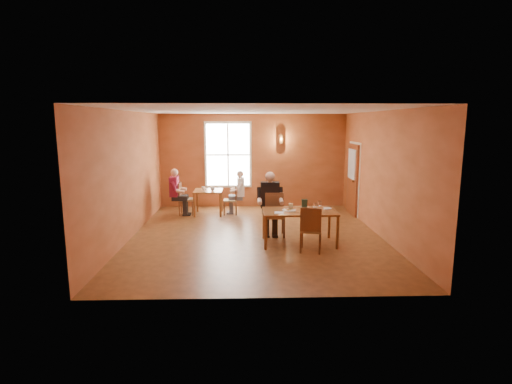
{
  "coord_description": "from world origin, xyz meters",
  "views": [
    {
      "loc": [
        -0.3,
        -9.39,
        2.73
      ],
      "look_at": [
        0.0,
        0.2,
        1.05
      ],
      "focal_mm": 28.0,
      "sensor_mm": 36.0,
      "label": 1
    }
  ],
  "objects_px": {
    "chair_diner_white": "(230,200)",
    "chair_diner_maroon": "(187,199)",
    "diner_white": "(231,193)",
    "chair_empty": "(311,229)",
    "second_table": "(209,202)",
    "main_table": "(299,227)",
    "chair_diner_main": "(275,215)",
    "diner_main": "(275,206)",
    "diner_maroon": "(185,192)"
  },
  "relations": [
    {
      "from": "chair_diner_main",
      "to": "diner_white",
      "type": "relative_size",
      "value": 0.82
    },
    {
      "from": "main_table",
      "to": "chair_diner_main",
      "type": "relative_size",
      "value": 1.59
    },
    {
      "from": "main_table",
      "to": "chair_empty",
      "type": "xyz_separation_m",
      "value": [
        0.18,
        -0.54,
        0.11
      ]
    },
    {
      "from": "chair_diner_maroon",
      "to": "diner_white",
      "type": "bearing_deg",
      "value": 90.0
    },
    {
      "from": "chair_diner_main",
      "to": "main_table",
      "type": "bearing_deg",
      "value": 127.57
    },
    {
      "from": "diner_maroon",
      "to": "second_table",
      "type": "bearing_deg",
      "value": 90.0
    },
    {
      "from": "chair_empty",
      "to": "chair_diner_white",
      "type": "height_order",
      "value": "chair_empty"
    },
    {
      "from": "diner_main",
      "to": "chair_empty",
      "type": "relative_size",
      "value": 1.51
    },
    {
      "from": "chair_diner_main",
      "to": "chair_empty",
      "type": "distance_m",
      "value": 1.37
    },
    {
      "from": "chair_diner_white",
      "to": "chair_diner_maroon",
      "type": "height_order",
      "value": "chair_diner_maroon"
    },
    {
      "from": "chair_diner_main",
      "to": "second_table",
      "type": "distance_m",
      "value": 2.99
    },
    {
      "from": "main_table",
      "to": "chair_empty",
      "type": "height_order",
      "value": "chair_empty"
    },
    {
      "from": "second_table",
      "to": "main_table",
      "type": "bearing_deg",
      "value": -52.64
    },
    {
      "from": "main_table",
      "to": "diner_main",
      "type": "xyz_separation_m",
      "value": [
        -0.5,
        0.62,
        0.36
      ]
    },
    {
      "from": "diner_main",
      "to": "chair_diner_main",
      "type": "bearing_deg",
      "value": -90.0
    },
    {
      "from": "second_table",
      "to": "chair_diner_main",
      "type": "bearing_deg",
      "value": -52.69
    },
    {
      "from": "diner_white",
      "to": "chair_diner_maroon",
      "type": "bearing_deg",
      "value": 90.0
    },
    {
      "from": "diner_main",
      "to": "diner_white",
      "type": "bearing_deg",
      "value": -64.84
    },
    {
      "from": "main_table",
      "to": "chair_diner_white",
      "type": "xyz_separation_m",
      "value": [
        -1.66,
        3.03,
        0.06
      ]
    },
    {
      "from": "chair_empty",
      "to": "second_table",
      "type": "bearing_deg",
      "value": 137.8
    },
    {
      "from": "diner_main",
      "to": "diner_maroon",
      "type": "bearing_deg",
      "value": -44.01
    },
    {
      "from": "chair_empty",
      "to": "diner_white",
      "type": "distance_m",
      "value": 4.0
    },
    {
      "from": "chair_diner_white",
      "to": "chair_diner_maroon",
      "type": "relative_size",
      "value": 0.92
    },
    {
      "from": "chair_diner_main",
      "to": "diner_white",
      "type": "bearing_deg",
      "value": -64.56
    },
    {
      "from": "chair_diner_white",
      "to": "diner_maroon",
      "type": "distance_m",
      "value": 1.35
    },
    {
      "from": "chair_diner_white",
      "to": "diner_maroon",
      "type": "xyz_separation_m",
      "value": [
        -1.33,
        0.0,
        0.23
      ]
    },
    {
      "from": "second_table",
      "to": "chair_diner_maroon",
      "type": "relative_size",
      "value": 0.86
    },
    {
      "from": "chair_diner_white",
      "to": "second_table",
      "type": "bearing_deg",
      "value": 90.0
    },
    {
      "from": "chair_diner_white",
      "to": "chair_diner_maroon",
      "type": "xyz_separation_m",
      "value": [
        -1.3,
        0.0,
        0.04
      ]
    },
    {
      "from": "chair_diner_maroon",
      "to": "diner_maroon",
      "type": "distance_m",
      "value": 0.19
    },
    {
      "from": "diner_white",
      "to": "diner_maroon",
      "type": "relative_size",
      "value": 0.94
    },
    {
      "from": "diner_maroon",
      "to": "chair_empty",
      "type": "bearing_deg",
      "value": 41.64
    },
    {
      "from": "diner_main",
      "to": "second_table",
      "type": "height_order",
      "value": "diner_main"
    },
    {
      "from": "chair_diner_white",
      "to": "diner_maroon",
      "type": "bearing_deg",
      "value": 90.0
    },
    {
      "from": "chair_diner_maroon",
      "to": "diner_main",
      "type": "bearing_deg",
      "value": 45.64
    },
    {
      "from": "chair_diner_main",
      "to": "diner_white",
      "type": "xyz_separation_m",
      "value": [
        -1.13,
        2.38,
        0.11
      ]
    },
    {
      "from": "chair_empty",
      "to": "diner_main",
      "type": "bearing_deg",
      "value": 133.25
    },
    {
      "from": "main_table",
      "to": "chair_diner_maroon",
      "type": "relative_size",
      "value": 1.7
    },
    {
      "from": "main_table",
      "to": "second_table",
      "type": "distance_m",
      "value": 3.81
    },
    {
      "from": "chair_diner_main",
      "to": "diner_maroon",
      "type": "relative_size",
      "value": 0.77
    },
    {
      "from": "main_table",
      "to": "diner_maroon",
      "type": "xyz_separation_m",
      "value": [
        -2.99,
        3.03,
        0.29
      ]
    },
    {
      "from": "chair_diner_white",
      "to": "chair_diner_maroon",
      "type": "bearing_deg",
      "value": 90.0
    },
    {
      "from": "chair_diner_main",
      "to": "diner_main",
      "type": "distance_m",
      "value": 0.23
    },
    {
      "from": "second_table",
      "to": "diner_white",
      "type": "height_order",
      "value": "diner_white"
    },
    {
      "from": "diner_main",
      "to": "second_table",
      "type": "xyz_separation_m",
      "value": [
        -1.81,
        2.41,
        -0.37
      ]
    },
    {
      "from": "chair_diner_main",
      "to": "chair_diner_white",
      "type": "distance_m",
      "value": 2.64
    },
    {
      "from": "second_table",
      "to": "chair_diner_maroon",
      "type": "distance_m",
      "value": 0.66
    },
    {
      "from": "chair_diner_white",
      "to": "diner_white",
      "type": "bearing_deg",
      "value": -90.0
    },
    {
      "from": "chair_empty",
      "to": "chair_diner_maroon",
      "type": "xyz_separation_m",
      "value": [
        -3.14,
        3.57,
        -0.01
      ]
    },
    {
      "from": "chair_diner_main",
      "to": "chair_diner_white",
      "type": "height_order",
      "value": "chair_diner_main"
    }
  ]
}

